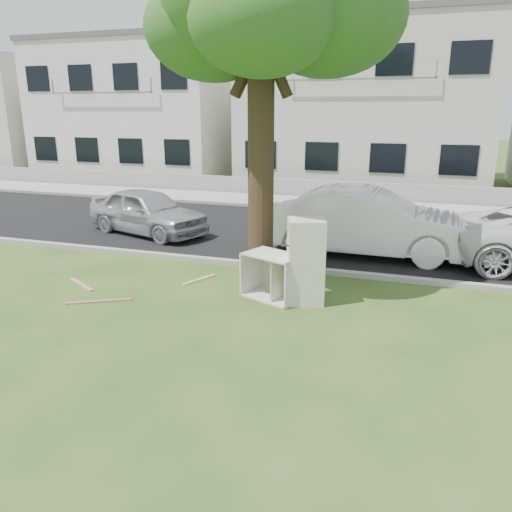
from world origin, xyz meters
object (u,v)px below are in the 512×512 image
(car_left, at_px, (147,211))
(car_center, at_px, (369,222))
(fridge, at_px, (306,261))
(cabinet, at_px, (273,276))

(car_left, bearing_deg, car_center, -74.33)
(fridge, distance_m, car_center, 3.74)
(cabinet, height_order, car_center, car_center)
(fridge, bearing_deg, cabinet, 158.75)
(cabinet, bearing_deg, car_left, 164.60)
(fridge, height_order, car_left, fridge)
(fridge, height_order, car_center, car_center)
(cabinet, xyz_separation_m, car_left, (-4.97, 3.89, 0.23))
(car_center, bearing_deg, cabinet, 159.27)
(car_center, bearing_deg, car_left, 88.15)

